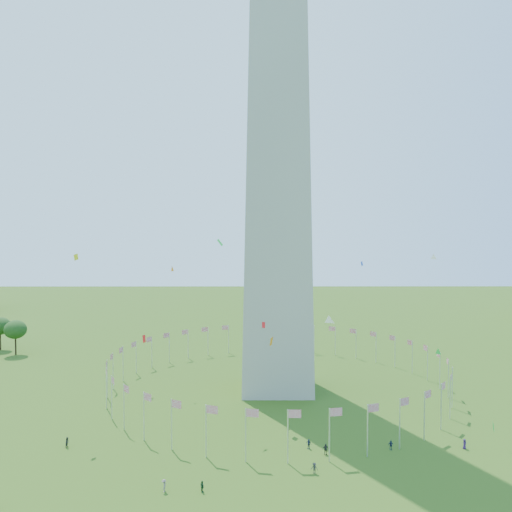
# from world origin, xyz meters

# --- Properties ---
(ground) EXTENTS (600.00, 600.00, 0.00)m
(ground) POSITION_xyz_m (0.00, 0.00, 0.00)
(ground) COLOR #2B4B11
(ground) RESTS_ON ground
(washington_monument) EXTENTS (16.80, 16.80, 169.00)m
(washington_monument) POSITION_xyz_m (0.00, 50.00, 84.50)
(washington_monument) COLOR #ABA698
(washington_monument) RESTS_ON ground
(flag_ring) EXTENTS (80.24, 80.24, 9.00)m
(flag_ring) POSITION_xyz_m (-0.00, 50.00, 4.50)
(flag_ring) COLOR silver
(flag_ring) RESTS_ON ground
(crowd) EXTENTS (96.86, 76.28, 2.00)m
(crowd) POSITION_xyz_m (11.81, 1.25, 0.88)
(crowd) COLOR #173B22
(crowd) RESTS_ON ground
(kites_aloft) EXTENTS (96.13, 70.61, 32.81)m
(kites_aloft) POSITION_xyz_m (7.21, 28.01, 22.23)
(kites_aloft) COLOR white
(kites_aloft) RESTS_ON ground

